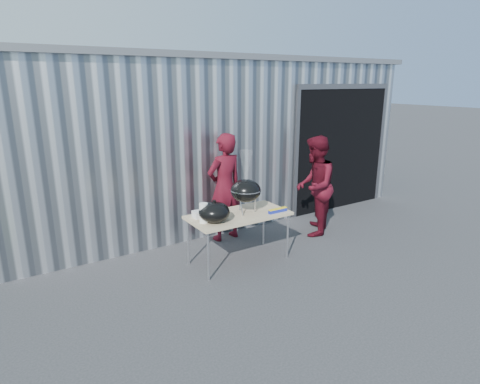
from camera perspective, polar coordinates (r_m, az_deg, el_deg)
ground at (r=5.80m, az=2.71°, el=-11.75°), size 80.00×80.00×0.00m
building at (r=9.68m, az=-8.66°, el=8.72°), size 8.20×6.20×3.10m
folding_table at (r=5.96m, az=-0.18°, el=-3.52°), size 1.50×0.75×0.75m
kettle_grill at (r=5.90m, az=0.83°, el=0.89°), size 0.46×0.46×0.94m
grill_lid at (r=5.60m, az=-3.68°, el=-2.86°), size 0.44×0.44×0.32m
paper_towels at (r=5.58m, az=-5.20°, el=-3.00°), size 0.12×0.12×0.28m
white_tub at (r=5.82m, az=-5.70°, el=-3.14°), size 0.20×0.15×0.10m
foil_box at (r=6.04m, az=5.39°, el=-2.62°), size 0.32×0.06×0.06m
person_cook at (r=6.78m, az=-2.19°, el=0.66°), size 0.71×0.50×1.84m
person_bystander at (r=7.14m, az=10.57°, el=0.86°), size 1.08×1.06×1.76m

